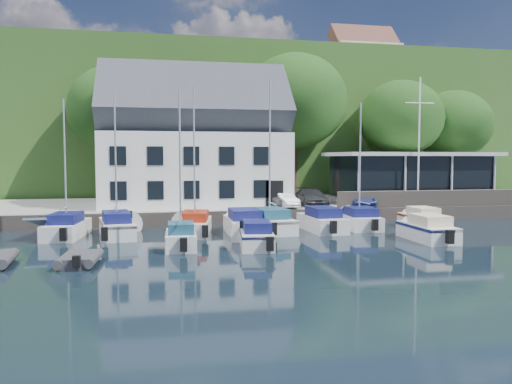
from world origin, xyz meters
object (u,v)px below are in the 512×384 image
boat_r1_0 (65,161)px  boat_r1_4 (270,158)px  flagpole (419,142)px  dinghy_1 (80,257)px  boat_r2_4 (427,227)px  boat_r1_6 (360,162)px  boat_r2_2 (256,234)px  car_white (285,200)px  boat_r1_7 (421,217)px  car_silver (276,198)px  boat_r1_2 (194,163)px  boat_r1_3 (244,221)px  club_pavilion (409,177)px  boat_r1_5 (322,219)px  car_dgrey (311,197)px  harbor_building (195,149)px  boat_r1_1 (116,158)px  boat_r2_1 (180,168)px  car_blue (359,199)px

boat_r1_0 → boat_r1_4: 12.17m
flagpole → dinghy_1: (-22.87, -12.34, -5.54)m
boat_r2_4 → boat_r1_0: bearing=166.0°
boat_r1_6 → boat_r2_2: size_ratio=1.57×
car_white → boat_r1_7: (8.03, -5.18, -0.84)m
boat_r1_7 → car_silver: bearing=145.0°
boat_r1_2 → boat_r1_3: boat_r1_2 is taller
club_pavilion → flagpole: (-1.35, -3.92, 2.82)m
boat_r1_5 → boat_r1_7: bearing=-3.0°
car_dgrey → dinghy_1: size_ratio=1.61×
harbor_building → boat_r1_1: harbor_building is taller
club_pavilion → boat_r1_5: size_ratio=2.02×
boat_r2_2 → boat_r1_4: bearing=76.8°
car_dgrey → boat_r1_2: size_ratio=0.52×
boat_r2_1 → boat_r2_2: size_ratio=1.49×
car_white → boat_r1_1: bearing=-162.8°
car_silver → boat_r1_7: size_ratio=0.73×
car_silver → boat_r1_3: bearing=-129.1°
boat_r1_4 → boat_r2_2: 6.65m
club_pavilion → flagpole: bearing=-108.9°
car_white → boat_r1_3: (-3.98, -5.43, -0.78)m
boat_r1_6 → boat_r2_2: bearing=-143.1°
car_silver → boat_r1_1: size_ratio=0.41×
flagpole → boat_r1_2: bearing=-165.2°
boat_r1_4 → boat_r1_1: bearing=172.7°
boat_r1_7 → dinghy_1: 21.92m
boat_r2_2 → car_blue: bearing=52.2°
harbor_building → car_white: harbor_building is taller
boat_r2_2 → dinghy_1: (-8.40, -2.79, -0.37)m
car_silver → car_dgrey: bearing=-4.7°
car_dgrey → boat_r1_0: bearing=-158.9°
boat_r1_4 → boat_r1_5: 5.13m
boat_r1_7 → dinghy_1: bearing=-159.5°
car_white → boat_r1_6: bearing=-57.3°
club_pavilion → boat_r1_0: 27.42m
flagpole → boat_r1_5: bearing=-153.2°
car_silver → boat_r2_1: bearing=-135.4°
flagpole → harbor_building: bearing=165.1°
boat_r1_4 → flagpole: bearing=12.0°
boat_r1_0 → boat_r1_7: 22.77m
car_white → car_blue: car_blue is taller
boat_r1_0 → boat_r2_2: 12.18m
boat_r1_1 → dinghy_1: 8.91m
harbor_building → boat_r1_5: size_ratio=2.20×
boat_r1_3 → flagpole: bearing=19.7°
harbor_building → boat_r1_7: (14.33, -9.13, -4.64)m
boat_r1_3 → car_silver: bearing=61.2°
boat_r1_3 → boat_r1_4: 4.25m
harbor_building → dinghy_1: bearing=-110.3°
boat_r1_1 → boat_r1_7: (19.58, -0.11, -3.92)m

